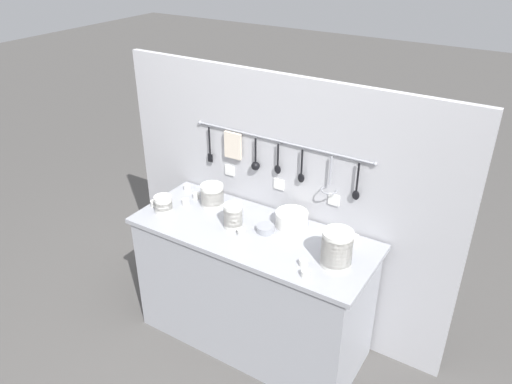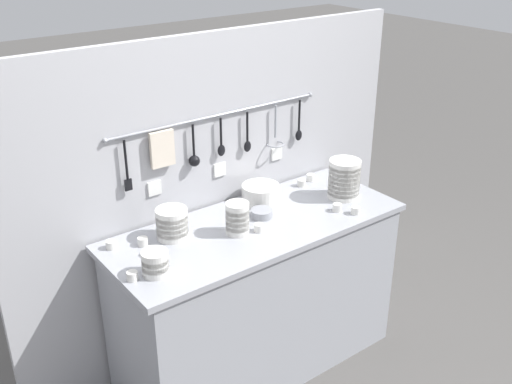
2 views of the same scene
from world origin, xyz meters
name	(u,v)px [view 1 (image 1 of 2)]	position (x,y,z in m)	size (l,w,h in m)	color
ground_plane	(253,337)	(0.00, 0.00, 0.00)	(20.00, 20.00, 0.00)	#514F4C
counter	(253,287)	(0.00, 0.00, 0.43)	(1.51, 0.60, 0.86)	#9EA0A8
back_wall	(280,205)	(0.00, 0.34, 0.87)	(2.31, 0.11, 1.73)	#B2B2B7
bowl_stack_wide_centre	(163,204)	(-0.61, -0.10, 0.91)	(0.11, 0.11, 0.11)	silver
bowl_stack_short_front	(212,195)	(-0.39, 0.13, 0.93)	(0.15, 0.15, 0.15)	silver
bowl_stack_back_corner	(337,248)	(0.56, -0.04, 0.96)	(0.17, 0.17, 0.21)	silver
bowl_stack_tall_left	(233,216)	(-0.13, -0.02, 0.93)	(0.11, 0.11, 0.16)	silver
plate_stack	(292,219)	(0.17, 0.18, 0.90)	(0.20, 0.20, 0.09)	silver
steel_mixing_bowl	(265,229)	(0.07, 0.04, 0.87)	(0.11, 0.11, 0.04)	#93969E
cup_beside_plates	(154,203)	(-0.71, -0.08, 0.87)	(0.05, 0.05, 0.04)	silver
cup_edge_far	(304,263)	(0.41, -0.14, 0.87)	(0.05, 0.05, 0.04)	silver
cup_front_left	(241,232)	(-0.04, -0.07, 0.87)	(0.05, 0.05, 0.04)	silver
cup_back_left	(339,236)	(0.47, 0.20, 0.87)	(0.05, 0.05, 0.04)	silver
cup_edge_near	(186,202)	(-0.55, 0.04, 0.87)	(0.05, 0.05, 0.04)	silver
cup_front_right	(355,238)	(0.56, 0.23, 0.87)	(0.05, 0.05, 0.04)	silver
cup_centre	(196,196)	(-0.54, 0.15, 0.87)	(0.05, 0.05, 0.04)	silver
cup_back_right	(187,187)	(-0.67, 0.21, 0.87)	(0.05, 0.05, 0.04)	silver
cup_mid_row	(305,273)	(0.46, -0.22, 0.87)	(0.05, 0.05, 0.04)	silver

